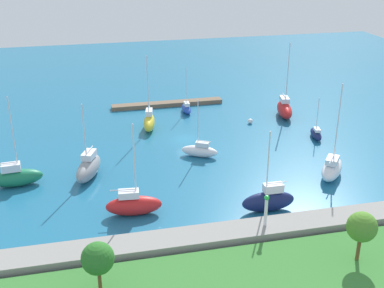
{
  "coord_description": "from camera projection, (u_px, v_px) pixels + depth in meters",
  "views": [
    {
      "loc": [
        15.61,
        72.98,
        31.09
      ],
      "look_at": [
        0.0,
        5.71,
        1.5
      ],
      "focal_mm": 46.29,
      "sensor_mm": 36.0,
      "label": 1
    }
  ],
  "objects": [
    {
      "name": "water",
      "position": [
        184.0,
        139.0,
        80.83
      ],
      "size": [
        160.0,
        160.0,
        0.0
      ],
      "primitive_type": "plane",
      "color": "#1E668C",
      "rests_on": "ground"
    },
    {
      "name": "pier_dock",
      "position": [
        167.0,
        104.0,
        96.2
      ],
      "size": [
        21.6,
        2.09,
        0.77
      ],
      "primitive_type": "cube",
      "color": "brown",
      "rests_on": "ground"
    },
    {
      "name": "breakwater",
      "position": [
        241.0,
        234.0,
        54.2
      ],
      "size": [
        61.23,
        3.62,
        1.4
      ],
      "primitive_type": "cube",
      "color": "gray",
      "rests_on": "ground"
    },
    {
      "name": "shoreline_park",
      "position": [
        268.0,
        284.0,
        46.86
      ],
      "size": [
        56.29,
        11.93,
        0.85
      ],
      "primitive_type": "cube",
      "color": "#387A33",
      "rests_on": "ground"
    },
    {
      "name": "harbor_beacon",
      "position": [
        266.0,
        208.0,
        53.65
      ],
      "size": [
        0.56,
        0.56,
        3.73
      ],
      "color": "silver",
      "rests_on": "breakwater"
    },
    {
      "name": "park_tree_midwest",
      "position": [
        362.0,
        227.0,
        48.17
      ],
      "size": [
        3.02,
        3.02,
        5.35
      ],
      "color": "brown",
      "rests_on": "shoreline_park"
    },
    {
      "name": "park_tree_center",
      "position": [
        98.0,
        259.0,
        44.33
      ],
      "size": [
        3.04,
        3.04,
        4.87
      ],
      "color": "brown",
      "rests_on": "shoreline_park"
    },
    {
      "name": "sailboat_navy_mid_basin",
      "position": [
        316.0,
        134.0,
        80.91
      ],
      "size": [
        2.37,
        4.97,
        6.84
      ],
      "rotation": [
        0.0,
        0.0,
        4.5
      ],
      "color": "#141E4C",
      "rests_on": "water"
    },
    {
      "name": "sailboat_white_far_south",
      "position": [
        332.0,
        168.0,
        67.9
      ],
      "size": [
        6.22,
        7.0,
        13.23
      ],
      "rotation": [
        0.0,
        0.0,
        4.05
      ],
      "color": "white",
      "rests_on": "water"
    },
    {
      "name": "sailboat_red_west_end",
      "position": [
        133.0,
        204.0,
        58.73
      ],
      "size": [
        6.86,
        2.83,
        11.57
      ],
      "rotation": [
        0.0,
        0.0,
        3.05
      ],
      "color": "red",
      "rests_on": "water"
    },
    {
      "name": "sailboat_gray_near_pier",
      "position": [
        89.0,
        167.0,
        67.71
      ],
      "size": [
        4.88,
        7.67,
        10.74
      ],
      "rotation": [
        0.0,
        0.0,
        1.2
      ],
      "color": "gray",
      "rests_on": "water"
    },
    {
      "name": "sailboat_blue_east_end",
      "position": [
        186.0,
        108.0,
        92.43
      ],
      "size": [
        1.57,
        4.66,
        8.44
      ],
      "rotation": [
        0.0,
        0.0,
        4.69
      ],
      "color": "#2347B2",
      "rests_on": "water"
    },
    {
      "name": "sailboat_yellow_along_channel",
      "position": [
        149.0,
        121.0,
        84.44
      ],
      "size": [
        3.12,
        6.78,
        12.82
      ],
      "rotation": [
        0.0,
        0.0,
        1.37
      ],
      "color": "yellow",
      "rests_on": "water"
    },
    {
      "name": "sailboat_green_off_beacon",
      "position": [
        16.0,
        177.0,
        65.46
      ],
      "size": [
        6.88,
        2.9,
        12.43
      ],
      "rotation": [
        0.0,
        0.0,
        3.22
      ],
      "color": "#19724C",
      "rests_on": "water"
    },
    {
      "name": "sailboat_navy_inner_mooring",
      "position": [
        269.0,
        200.0,
        59.46
      ],
      "size": [
        6.59,
        1.94,
        10.43
      ],
      "rotation": [
        0.0,
        0.0,
        6.27
      ],
      "color": "#141E4C",
      "rests_on": "water"
    },
    {
      "name": "sailboat_white_lone_south",
      "position": [
        200.0,
        150.0,
        74.15
      ],
      "size": [
        5.74,
        4.15,
        8.97
      ],
      "rotation": [
        0.0,
        0.0,
        5.8
      ],
      "color": "white",
      "rests_on": "water"
    },
    {
      "name": "sailboat_red_far_north",
      "position": [
        284.0,
        109.0,
        90.11
      ],
      "size": [
        3.72,
        7.6,
        13.69
      ],
      "rotation": [
        0.0,
        0.0,
        1.37
      ],
      "color": "red",
      "rests_on": "water"
    },
    {
      "name": "mooring_buoy_white",
      "position": [
        250.0,
        121.0,
        87.24
      ],
      "size": [
        0.88,
        0.88,
        0.88
      ],
      "primitive_type": "sphere",
      "color": "white",
      "rests_on": "water"
    }
  ]
}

